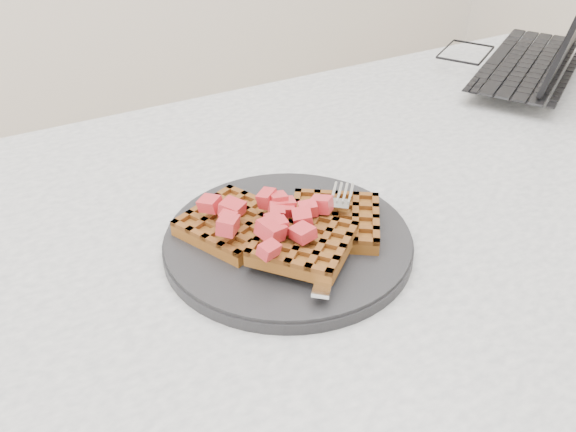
{
  "coord_description": "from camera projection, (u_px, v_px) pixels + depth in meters",
  "views": [
    {
      "loc": [
        -0.4,
        -0.48,
        1.15
      ],
      "look_at": [
        -0.15,
        -0.01,
        0.79
      ],
      "focal_mm": 40.0,
      "sensor_mm": 36.0,
      "label": 1
    }
  ],
  "objects": [
    {
      "name": "plate",
      "position": [
        288.0,
        242.0,
        0.66
      ],
      "size": [
        0.26,
        0.26,
        0.02
      ],
      "primitive_type": "cylinder",
      "color": "black",
      "rests_on": "table"
    },
    {
      "name": "strawberry_pile",
      "position": [
        288.0,
        204.0,
        0.64
      ],
      "size": [
        0.15,
        0.15,
        0.02
      ],
      "primitive_type": null,
      "color": "maroon",
      "rests_on": "waffles"
    },
    {
      "name": "laptop",
      "position": [
        517.0,
        53.0,
        1.05
      ],
      "size": [
        0.4,
        0.37,
        0.23
      ],
      "rotation": [
        0.0,
        0.0,
        3.71
      ],
      "color": "black",
      "rests_on": "table"
    },
    {
      "name": "waffles",
      "position": [
        290.0,
        228.0,
        0.65
      ],
      "size": [
        0.22,
        0.2,
        0.03
      ],
      "color": "brown",
      "rests_on": "plate"
    },
    {
      "name": "table",
      "position": [
        389.0,
        286.0,
        0.79
      ],
      "size": [
        1.2,
        0.8,
        0.75
      ],
      "color": "silver",
      "rests_on": "ground"
    },
    {
      "name": "fork",
      "position": [
        335.0,
        237.0,
        0.64
      ],
      "size": [
        0.13,
        0.15,
        0.02
      ],
      "primitive_type": null,
      "rotation": [
        0.0,
        0.0,
        -0.69
      ],
      "color": "silver",
      "rests_on": "plate"
    }
  ]
}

